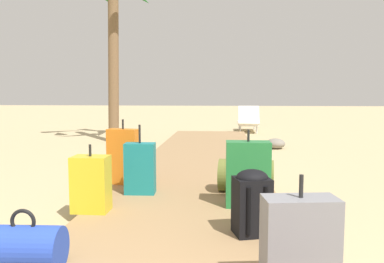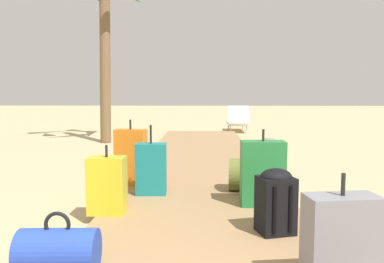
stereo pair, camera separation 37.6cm
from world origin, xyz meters
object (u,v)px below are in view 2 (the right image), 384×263
at_px(lounge_chair, 238,121).
at_px(duffel_bag_olive, 256,175).
at_px(duffel_bag_blue, 59,251).
at_px(suitcase_grey, 342,242).
at_px(palm_tree_far_left, 106,0).
at_px(suitcase_green, 263,173).
at_px(suitcase_yellow, 108,185).
at_px(backpack_black, 276,199).
at_px(suitcase_teal, 152,169).
at_px(suitcase_orange, 131,157).

bearing_deg(lounge_chair, duffel_bag_olive, -93.68).
height_order(duffel_bag_blue, suitcase_grey, suitcase_grey).
distance_m(duffel_bag_blue, lounge_chair, 9.84).
bearing_deg(palm_tree_far_left, suitcase_green, -62.53).
height_order(duffel_bag_olive, palm_tree_far_left, palm_tree_far_left).
bearing_deg(suitcase_yellow, backpack_black, -18.20).
relative_size(suitcase_teal, suitcase_yellow, 1.20).
bearing_deg(suitcase_teal, duffel_bag_blue, -99.90).
distance_m(duffel_bag_olive, palm_tree_far_left, 6.50).
bearing_deg(suitcase_grey, suitcase_yellow, 140.72).
bearing_deg(suitcase_green, backpack_black, -91.13).
xyz_separation_m(duffel_bag_olive, suitcase_green, (-0.01, -0.56, 0.14)).
relative_size(suitcase_teal, palm_tree_far_left, 0.18).
distance_m(duffel_bag_blue, duffel_bag_olive, 2.58).
bearing_deg(backpack_black, duffel_bag_blue, -153.31).
height_order(duffel_bag_olive, suitcase_yellow, suitcase_yellow).
bearing_deg(palm_tree_far_left, backpack_black, -65.62).
bearing_deg(suitcase_yellow, duffel_bag_olive, 29.55).
relative_size(duffel_bag_blue, lounge_chair, 0.32).
distance_m(duffel_bag_olive, suitcase_grey, 2.23).
distance_m(backpack_black, palm_tree_far_left, 7.52).
relative_size(suitcase_orange, lounge_chair, 0.52).
relative_size(duffel_bag_blue, backpack_black, 0.94).
height_order(duffel_bag_olive, suitcase_teal, suitcase_teal).
distance_m(duffel_bag_blue, suitcase_teal, 1.95).
distance_m(suitcase_grey, palm_tree_far_left, 8.35).
bearing_deg(duffel_bag_olive, duffel_bag_blue, -126.01).
xyz_separation_m(suitcase_grey, palm_tree_far_left, (-3.05, 7.16, 3.02)).
bearing_deg(duffel_bag_blue, suitcase_grey, -4.73).
relative_size(suitcase_teal, suitcase_grey, 1.14).
relative_size(palm_tree_far_left, lounge_chair, 2.84).
xyz_separation_m(backpack_black, suitcase_teal, (-1.15, 1.17, 0.01)).
height_order(suitcase_green, palm_tree_far_left, palm_tree_far_left).
relative_size(suitcase_yellow, suitcase_grey, 0.95).
distance_m(duffel_bag_blue, suitcase_yellow, 1.24).
height_order(suitcase_grey, lounge_chair, lounge_chair).
distance_m(suitcase_grey, lounge_chair, 9.78).
height_order(backpack_black, suitcase_orange, suitcase_orange).
distance_m(suitcase_green, suitcase_orange, 1.70).
distance_m(suitcase_yellow, suitcase_grey, 2.17).
bearing_deg(suitcase_yellow, suitcase_green, 11.11).
bearing_deg(suitcase_yellow, suitcase_grey, -39.28).
bearing_deg(suitcase_grey, suitcase_orange, 123.50).
bearing_deg(suitcase_green, lounge_chair, 86.48).
relative_size(suitcase_grey, palm_tree_far_left, 0.16).
bearing_deg(suitcase_teal, backpack_black, -45.46).
xyz_separation_m(duffel_bag_blue, suitcase_yellow, (0.01, 1.23, 0.12)).
relative_size(duffel_bag_blue, suitcase_grey, 0.73).
bearing_deg(suitcase_grey, duffel_bag_blue, 175.27).
relative_size(suitcase_yellow, suitcase_orange, 0.80).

